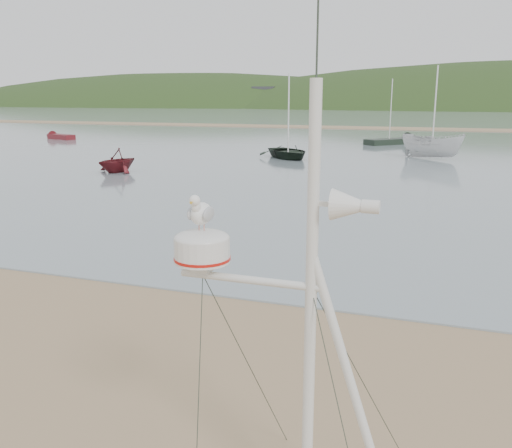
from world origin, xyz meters
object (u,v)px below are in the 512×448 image
(boat_red, at_px, (116,149))
(dinghy_red_far, at_px, (56,136))
(sailboat_dark_mid, at_px, (402,141))
(mast_rig, at_px, (300,409))
(boat_white, at_px, (434,125))
(boat_dark, at_px, (288,126))

(boat_red, height_order, dinghy_red_far, boat_red)
(sailboat_dark_mid, bearing_deg, mast_rig, -86.72)
(dinghy_red_far, bearing_deg, boat_white, -10.02)
(boat_dark, xyz_separation_m, sailboat_dark_mid, (6.56, 15.34, -1.95))
(boat_dark, height_order, sailboat_dark_mid, sailboat_dark_mid)
(mast_rig, relative_size, boat_red, 2.05)
(boat_white, bearing_deg, mast_rig, -152.88)
(boat_white, bearing_deg, sailboat_dark_mid, 41.04)
(dinghy_red_far, bearing_deg, mast_rig, -48.54)
(dinghy_red_far, bearing_deg, boat_dark, -19.16)
(boat_red, bearing_deg, mast_rig, -37.60)
(mast_rig, relative_size, boat_white, 1.15)
(mast_rig, distance_m, sailboat_dark_mid, 47.52)
(boat_red, xyz_separation_m, dinghy_red_far, (-20.26, 19.70, -1.06))
(mast_rig, bearing_deg, boat_red, 127.01)
(boat_red, distance_m, dinghy_red_far, 28.28)
(boat_red, bearing_deg, dinghy_red_far, 151.19)
(boat_red, bearing_deg, sailboat_dark_mid, 76.90)
(mast_rig, bearing_deg, sailboat_dark_mid, 93.28)
(boat_dark, relative_size, boat_white, 0.94)
(dinghy_red_far, relative_size, sailboat_dark_mid, 0.73)
(dinghy_red_far, xyz_separation_m, sailboat_dark_mid, (34.09, 5.78, 0.01))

